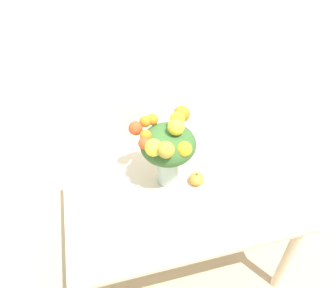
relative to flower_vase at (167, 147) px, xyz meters
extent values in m
plane|color=tan|center=(0.04, -0.03, -1.06)|extent=(12.00, 12.00, 0.00)
cube|color=white|center=(0.04, 1.42, 0.29)|extent=(8.00, 0.06, 2.70)
cube|color=beige|center=(0.04, -0.03, -0.31)|extent=(1.37, 1.06, 0.03)
cylinder|color=beige|center=(0.67, -0.50, -0.69)|extent=(0.06, 0.06, 0.74)
cylinder|color=beige|center=(-0.58, 0.44, -0.69)|extent=(0.06, 0.06, 0.74)
cylinder|color=beige|center=(0.67, 0.44, -0.69)|extent=(0.06, 0.06, 0.74)
cylinder|color=#B2CCBC|center=(0.01, 0.00, -0.17)|extent=(0.13, 0.13, 0.24)
cylinder|color=silver|center=(0.01, 0.00, -0.24)|extent=(0.12, 0.12, 0.11)
cylinder|color=#38662D|center=(0.03, 0.00, -0.13)|extent=(0.01, 0.01, 0.31)
cylinder|color=#38662D|center=(0.01, 0.03, -0.13)|extent=(0.01, 0.01, 0.31)
cylinder|color=#38662D|center=(-0.02, 0.02, -0.13)|extent=(0.01, 0.01, 0.31)
cylinder|color=#38662D|center=(-0.02, -0.01, -0.13)|extent=(0.01, 0.00, 0.31)
cylinder|color=#38662D|center=(0.01, -0.02, -0.13)|extent=(0.01, 0.01, 0.31)
ellipsoid|color=#38662D|center=(0.01, 0.00, 0.02)|extent=(0.33, 0.33, 0.20)
sphere|color=#D64C23|center=(-0.13, -0.02, 0.07)|extent=(0.07, 0.07, 0.07)
sphere|color=orange|center=(-0.12, 0.02, 0.09)|extent=(0.07, 0.07, 0.07)
sphere|color=yellow|center=(0.07, -0.11, 0.07)|extent=(0.08, 0.08, 0.08)
sphere|color=orange|center=(-0.10, 0.13, 0.11)|extent=(0.07, 0.07, 0.07)
sphere|color=orange|center=(0.10, 0.05, 0.18)|extent=(0.09, 0.09, 0.09)
sphere|color=#AD9E33|center=(-0.04, -0.13, 0.11)|extent=(0.09, 0.09, 0.09)
sphere|color=yellow|center=(0.04, -0.02, 0.16)|extent=(0.09, 0.09, 0.09)
sphere|color=orange|center=(-0.05, 0.13, 0.11)|extent=(0.07, 0.07, 0.07)
sphere|color=yellow|center=(-0.10, -0.08, 0.09)|extent=(0.10, 0.10, 0.10)
sphere|color=yellow|center=(0.06, 0.02, 0.17)|extent=(0.09, 0.09, 0.09)
sphere|color=#D64C23|center=(-0.16, 0.11, 0.08)|extent=(0.08, 0.08, 0.08)
ellipsoid|color=gold|center=(0.17, -0.07, -0.26)|extent=(0.10, 0.10, 0.08)
cylinder|color=brown|center=(0.17, -0.07, -0.22)|extent=(0.01, 0.01, 0.02)
cube|color=white|center=(0.20, 0.78, -0.63)|extent=(0.47, 0.47, 0.02)
cylinder|color=white|center=(0.01, 0.63, -0.85)|extent=(0.04, 0.04, 0.42)
cylinder|color=white|center=(0.34, 0.59, -0.85)|extent=(0.04, 0.04, 0.42)
cylinder|color=white|center=(0.05, 0.97, -0.85)|extent=(0.04, 0.04, 0.42)
cylinder|color=white|center=(0.38, 0.93, -0.85)|extent=(0.04, 0.04, 0.42)
cube|color=white|center=(0.22, 0.98, -0.36)|extent=(0.40, 0.06, 0.51)
camera|label=1|loc=(-0.34, -1.33, 1.28)|focal=35.00mm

